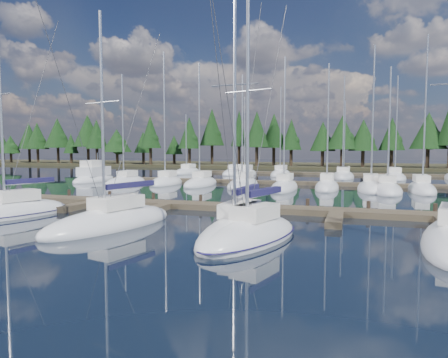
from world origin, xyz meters
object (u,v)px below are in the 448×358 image
(front_sailboat_1, at_px, (12,212))
(front_sailboat_2, at_px, (112,222))
(main_dock, at_px, (246,209))
(front_sailboat_3, at_px, (238,231))
(motor_yacht_left, at_px, (94,177))
(front_sailboat_4, at_px, (251,235))

(front_sailboat_1, bearing_deg, front_sailboat_2, -6.28)
(front_sailboat_1, height_order, front_sailboat_2, front_sailboat_1)
(main_dock, xyz_separation_m, front_sailboat_2, (-5.83, -7.37, 0.07))
(front_sailboat_3, bearing_deg, front_sailboat_2, 177.44)
(main_dock, distance_m, motor_yacht_left, 32.91)
(front_sailboat_2, relative_size, front_sailboat_4, 0.98)
(front_sailboat_4, relative_size, motor_yacht_left, 1.32)
(front_sailboat_1, distance_m, front_sailboat_2, 8.04)
(front_sailboat_2, bearing_deg, main_dock, 51.66)
(main_dock, distance_m, front_sailboat_3, 7.87)
(front_sailboat_4, bearing_deg, main_dock, 106.40)
(main_dock, height_order, front_sailboat_1, front_sailboat_1)
(main_dock, height_order, front_sailboat_2, front_sailboat_2)
(front_sailboat_1, bearing_deg, main_dock, 25.16)
(front_sailboat_1, bearing_deg, front_sailboat_4, -6.56)
(front_sailboat_2, height_order, motor_yacht_left, front_sailboat_2)
(front_sailboat_2, bearing_deg, front_sailboat_3, -2.56)
(front_sailboat_2, relative_size, motor_yacht_left, 1.30)
(main_dock, relative_size, front_sailboat_3, 3.29)
(front_sailboat_1, relative_size, front_sailboat_2, 1.13)
(front_sailboat_1, height_order, front_sailboat_3, front_sailboat_1)
(main_dock, relative_size, front_sailboat_4, 3.48)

